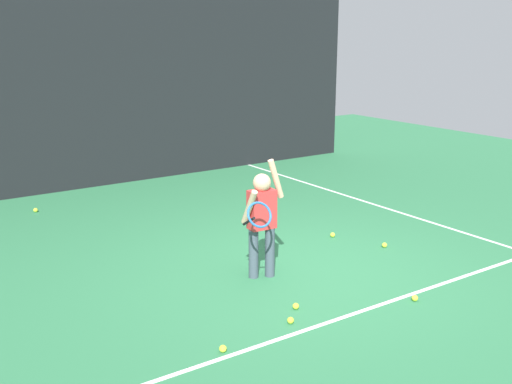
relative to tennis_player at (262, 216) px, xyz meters
The scene contains 15 objects.
ground_plane 0.92m from the tennis_player, 17.95° to the right, with size 20.00×20.00×0.00m, color #2D7247.
court_line_baseline 1.57m from the tennis_player, 67.12° to the right, with size 9.00×0.05×0.00m, color white.
court_line_sideline 3.41m from the tennis_player, 14.31° to the left, with size 0.05×9.00×0.00m, color white.
back_fence_windscreen 5.32m from the tennis_player, 84.00° to the left, with size 10.09×0.08×3.72m, color black.
fence_post_2 5.39m from the tennis_player, 84.07° to the left, with size 0.09×0.09×3.87m, color slate.
fence_post_3 6.14m from the tennis_player, 60.23° to the left, with size 0.09×0.09×3.87m, color slate.
fence_post_4 7.64m from the tennis_player, 43.87° to the left, with size 0.09×0.09×3.87m, color slate.
tennis_player is the anchor object (origin of this frame).
tennis_ball_1 2.01m from the tennis_player, ahead, with size 0.07×0.07×0.07m, color #CCE033.
tennis_ball_2 1.86m from the tennis_player, 136.08° to the right, with size 0.07×0.07×0.07m, color #CCE033.
tennis_ball_3 1.14m from the tennis_player, 102.22° to the right, with size 0.07×0.07×0.07m, color #CCE033.
tennis_ball_4 1.85m from the tennis_player, 20.87° to the left, with size 0.07×0.07×0.07m, color #CCE033.
tennis_ball_5 4.39m from the tennis_player, 108.91° to the left, with size 0.07×0.07×0.07m, color #CCE033.
tennis_ball_6 1.37m from the tennis_player, 111.17° to the right, with size 0.07×0.07×0.07m, color #CCE033.
tennis_ball_7 1.85m from the tennis_player, 56.27° to the right, with size 0.07×0.07×0.07m, color #CCE033.
Camera 1 is at (-4.30, -5.21, 2.73)m, focal length 43.44 mm.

